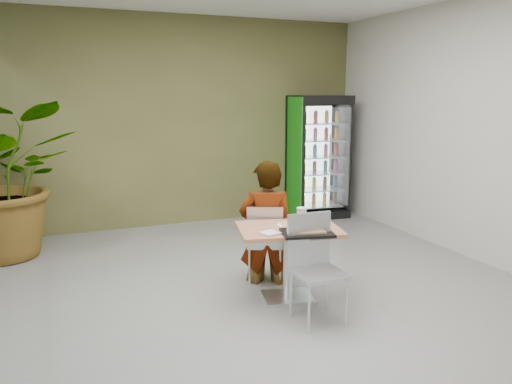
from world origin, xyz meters
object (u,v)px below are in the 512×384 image
beverage_fridge (319,157)px  potted_plant (6,180)px  chair_near (314,258)px  seated_woman (267,235)px  dining_table (288,248)px  soda_cup (302,217)px  cafeteria_tray (307,233)px  chair_far (265,237)px

beverage_fridge → potted_plant: (-4.65, -0.42, -0.02)m
chair_near → seated_woman: seated_woman is taller
dining_table → soda_cup: soda_cup is taller
potted_plant → beverage_fridge: bearing=5.2°
chair_near → potted_plant: size_ratio=0.49×
cafeteria_tray → potted_plant: 3.93m
chair_far → potted_plant: potted_plant is taller
soda_cup → dining_table: bearing=-169.7°
chair_near → soda_cup: (0.12, 0.47, 0.27)m
dining_table → chair_near: 0.45m
chair_near → cafeteria_tray: bearing=85.4°
seated_woman → chair_far: bearing=66.3°
dining_table → potted_plant: 3.72m
cafeteria_tray → potted_plant: size_ratio=0.24×
soda_cup → potted_plant: (-2.81, 2.54, 0.15)m
dining_table → beverage_fridge: size_ratio=0.55×
seated_woman → beverage_fridge: bearing=-106.1°
chair_far → beverage_fridge: (2.03, 2.46, 0.49)m
dining_table → soda_cup: 0.34m
chair_far → chair_near: (0.06, -0.97, 0.06)m
chair_near → potted_plant: 4.06m
chair_near → seated_woman: (-0.03, 1.01, -0.05)m
seated_woman → cafeteria_tray: 0.88m
potted_plant → soda_cup: bearing=-42.1°
seated_woman → chair_near: bearing=114.8°
seated_woman → soda_cup: seated_woman is taller
chair_near → beverage_fridge: size_ratio=0.49×
cafeteria_tray → potted_plant: (-2.70, 2.85, 0.22)m
dining_table → cafeteria_tray: cafeteria_tray is taller
dining_table → seated_woman: seated_woman is taller
soda_cup → cafeteria_tray: (-0.10, -0.31, -0.07)m
seated_woman → cafeteria_tray: seated_woman is taller
seated_woman → beverage_fridge: size_ratio=0.82×
soda_cup → potted_plant: potted_plant is taller
seated_woman → beverage_fridge: 3.18m
dining_table → cafeteria_tray: size_ratio=2.36×
chair_near → seated_woman: bearing=92.8°
soda_cup → beverage_fridge: (1.84, 2.96, 0.16)m
seated_woman → soda_cup: (0.15, -0.53, 0.31)m
chair_far → chair_near: 0.98m
seated_woman → soda_cup: bearing=128.7°
dining_table → cafeteria_tray: (0.05, -0.28, 0.23)m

